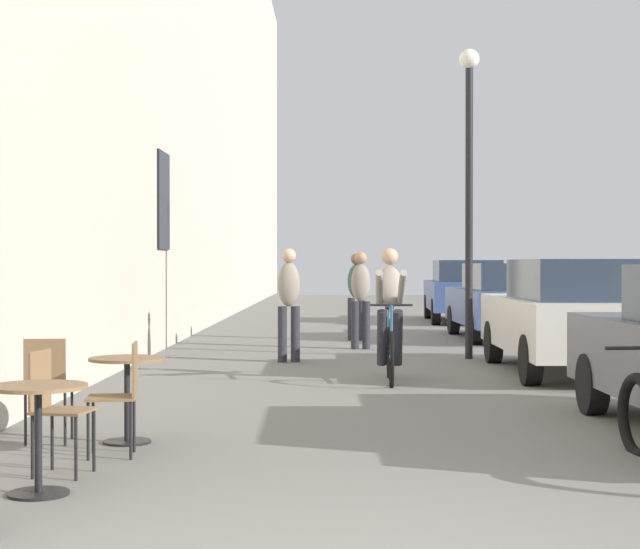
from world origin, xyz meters
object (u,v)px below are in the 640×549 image
Objects in this scene: cafe_table_near at (38,415)px; parked_car_third at (505,300)px; cafe_chair_mid_toward_street at (121,390)px; pedestrian_mid at (361,294)px; parked_car_second at (573,315)px; cyclist_on_bicycle at (390,318)px; parked_car_fourth at (465,290)px; street_lamp at (469,162)px; pedestrian_near at (289,298)px; pedestrian_far at (356,291)px; cafe_chair_near_toward_street at (54,403)px; cafe_table_mid at (127,381)px; cafe_chair_mid_toward_wall at (47,382)px.

parked_car_third is (5.30, 13.80, 0.26)m from cafe_table_near.
parked_car_third is at bearing 67.96° from cafe_chair_mid_toward_street.
parked_car_second is (2.80, -4.05, -0.16)m from pedestrian_mid.
parked_car_fourth is at bearing 78.86° from cyclist_on_bicycle.
pedestrian_near is at bearing -167.89° from street_lamp.
parked_car_second is (5.17, 7.42, 0.29)m from cafe_table_near.
pedestrian_far is 2.97m from parked_car_third.
street_lamp is (2.83, 0.61, 2.13)m from pedestrian_near.
cafe_table_near is 11.73m from pedestrian_mid.
pedestrian_mid is 0.35× the size of street_lamp.
cyclist_on_bicycle is 7.70m from parked_car_third.
cafe_chair_near_toward_street is 10.26m from street_lamp.
pedestrian_mid is 4.93m from parked_car_second.
cyclist_on_bicycle reaches higher than cafe_chair_near_toward_street.
cafe_table_near is at bearing -111.00° from parked_car_third.
cafe_table_near is 0.16× the size of parked_car_fourth.
pedestrian_near is 0.40× the size of parked_car_third.
cafe_chair_mid_toward_street is at bearing -129.02° from parked_car_second.
parked_car_fourth is (5.09, 17.98, 0.30)m from cafe_table_mid.
pedestrian_near is at bearing 81.24° from cafe_chair_near_toward_street.
cyclist_on_bicycle is at bearing -86.98° from pedestrian_mid.
cafe_chair_mid_toward_wall is (-0.47, 1.88, -0.00)m from cafe_table_near.
pedestrian_far reaches higher than cafe_table_near.
cafe_table_near is at bearing -99.83° from pedestrian_far.
cafe_chair_mid_toward_wall is (-0.73, 0.52, 0.00)m from cafe_chair_mid_toward_street.
cafe_table_near is 0.81× the size of cafe_chair_mid_toward_street.
parked_car_second is at bearing -90.44° from parked_car_fourth.
pedestrian_mid is (-0.26, 4.91, 0.16)m from cyclist_on_bicycle.
cafe_table_mid is at bearing 84.59° from cafe_table_near.
parked_car_third is (5.11, 11.85, 0.26)m from cafe_table_mid.
cafe_table_mid is at bearing -102.97° from pedestrian_mid.
cyclist_on_bicycle is (2.45, 4.62, 0.29)m from cafe_table_mid.
pedestrian_mid is at bearing 93.02° from cyclist_on_bicycle.
cafe_table_near is 0.42× the size of pedestrian_far.
parked_car_second is (4.99, 5.47, 0.29)m from cafe_table_mid.
pedestrian_near reaches higher than cafe_chair_mid_toward_street.
cafe_table_mid is 0.81× the size of cafe_chair_mid_toward_street.
cafe_chair_mid_toward_wall is 7.40m from pedestrian_near.
cafe_chair_mid_toward_street is 0.21× the size of parked_car_third.
cafe_table_near is 0.41× the size of cyclist_on_bicycle.
cafe_table_mid is 0.16× the size of parked_car_second.
cafe_chair_mid_toward_street is 12.33m from pedestrian_far.
parked_car_third is (2.92, 2.32, -0.18)m from pedestrian_mid.
parked_car_third is at bearing 88.90° from parked_car_second.
parked_car_second is at bearing -63.42° from street_lamp.
parked_car_fourth reaches higher than cafe_chair_mid_toward_wall.
pedestrian_mid reaches higher than parked_car_fourth.
parked_car_second is at bearing -65.03° from pedestrian_far.
parked_car_third is at bearing 49.30° from pedestrian_near.
cafe_table_near is 1.38m from cafe_chair_mid_toward_street.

